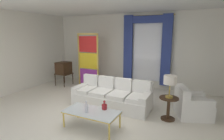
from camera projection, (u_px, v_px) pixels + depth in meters
The scene contains 15 objects.
ground_plane at pixel (96, 111), 5.19m from camera, with size 16.00×16.00×0.00m, color silver.
wall_rear at pixel (133, 50), 7.59m from camera, with size 8.00×0.12×3.00m, color white.
wall_left at pixel (22, 52), 6.99m from camera, with size 0.12×7.00×3.00m, color white.
ceiling_slab at pixel (108, 4), 5.30m from camera, with size 8.00×7.60×0.04m, color white.
curtained_window at pixel (147, 45), 7.13m from camera, with size 2.00×0.17×2.70m.
couch_white_long at pixel (113, 96), 5.53m from camera, with size 2.34×0.93×0.86m.
coffee_table at pixel (92, 113), 4.23m from camera, with size 1.28×0.64×0.41m.
bottle_blue_decanter at pixel (86, 108), 4.14m from camera, with size 0.08×0.08×0.28m.
bottle_crystal_tall at pixel (104, 106), 4.32m from camera, with size 0.13×0.13×0.22m.
vintage_tv at pixel (64, 68), 7.72m from camera, with size 0.62×0.61×1.35m.
armchair_white at pixel (191, 106), 4.84m from camera, with size 1.05×1.04×0.80m.
stained_glass_divider at pixel (88, 62), 7.35m from camera, with size 0.95×0.05×2.20m.
peacock_figurine at pixel (90, 86), 6.96m from camera, with size 0.44×0.60×0.50m.
round_side_table at pixel (168, 106), 4.63m from camera, with size 0.48×0.48×0.59m.
table_lamp_brass at pixel (170, 81), 4.50m from camera, with size 0.32×0.32×0.57m.
Camera 1 is at (2.54, -4.16, 2.18)m, focal length 29.07 mm.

